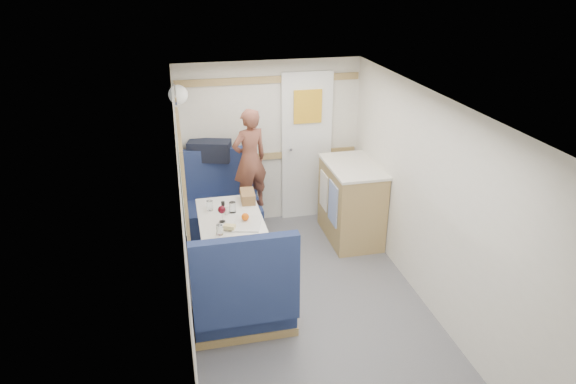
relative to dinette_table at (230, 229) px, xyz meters
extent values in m
plane|color=#515156|center=(0.65, -1.00, -0.57)|extent=(4.50, 4.50, 0.00)
plane|color=silver|center=(0.65, -1.00, 1.43)|extent=(4.50, 4.50, 0.00)
cube|color=silver|center=(0.65, 1.25, 0.43)|extent=(2.20, 0.02, 2.00)
cube|color=silver|center=(-0.45, -1.00, 0.43)|extent=(0.02, 4.50, 2.00)
cube|color=silver|center=(1.75, -1.00, 0.43)|extent=(0.02, 4.50, 2.00)
cube|color=olive|center=(0.65, 1.23, 0.28)|extent=(2.15, 0.02, 0.08)
cube|color=olive|center=(0.65, 1.23, 1.21)|extent=(2.15, 0.02, 0.08)
cube|color=#A9AF95|center=(-0.43, 0.00, 0.68)|extent=(0.04, 1.30, 0.72)
cube|color=white|center=(1.10, 1.22, 0.36)|extent=(0.62, 0.04, 1.86)
cube|color=gold|center=(1.10, 1.19, 0.88)|extent=(0.34, 0.03, 0.40)
cylinder|color=silver|center=(0.88, 1.17, 0.38)|extent=(0.04, 0.10, 0.04)
cube|color=white|center=(0.00, 0.00, 0.13)|extent=(0.62, 0.92, 0.04)
cylinder|color=silver|center=(0.00, 0.00, -0.22)|extent=(0.08, 0.08, 0.66)
cylinder|color=silver|center=(0.00, 0.00, -0.55)|extent=(0.36, 0.36, 0.03)
cube|color=#181E4D|center=(0.00, 0.80, -0.34)|extent=(0.88, 0.50, 0.45)
cube|color=#181E4D|center=(0.00, 1.08, 0.08)|extent=(0.88, 0.10, 0.80)
cube|color=olive|center=(0.00, 0.80, -0.53)|extent=(0.90, 0.52, 0.08)
cube|color=#181E4D|center=(0.00, -0.80, -0.34)|extent=(0.88, 0.50, 0.45)
cube|color=#181E4D|center=(0.00, -1.08, 0.08)|extent=(0.88, 0.10, 0.80)
cube|color=olive|center=(0.00, -0.80, -0.53)|extent=(0.90, 0.52, 0.08)
cube|color=olive|center=(0.00, 1.12, 0.31)|extent=(0.90, 0.14, 0.04)
sphere|color=white|center=(-0.39, 0.85, 1.18)|extent=(0.20, 0.20, 0.20)
cube|color=olive|center=(1.47, 0.55, -0.12)|extent=(0.54, 0.90, 0.90)
cube|color=silver|center=(1.47, 0.55, 0.34)|extent=(0.56, 0.92, 0.03)
cube|color=#5972B2|center=(1.19, 0.37, -0.02)|extent=(0.01, 0.30, 0.48)
cube|color=silver|center=(1.19, 0.73, -0.02)|extent=(0.01, 0.28, 0.44)
imported|color=brown|center=(0.32, 0.71, 0.46)|extent=(0.49, 0.41, 1.15)
cube|color=black|center=(-0.09, 1.12, 0.45)|extent=(0.53, 0.36, 0.23)
cube|color=silver|center=(0.14, -0.23, 0.16)|extent=(0.33, 0.38, 0.02)
sphere|color=orange|center=(0.13, -0.17, 0.21)|extent=(0.07, 0.07, 0.07)
cube|color=#E2D782|center=(-0.04, -0.31, 0.19)|extent=(0.12, 0.10, 0.04)
cylinder|color=white|center=(-0.09, -0.13, 0.16)|extent=(0.06, 0.06, 0.01)
cylinder|color=white|center=(-0.09, -0.13, 0.21)|extent=(0.01, 0.01, 0.10)
sphere|color=#4A0713|center=(-0.09, -0.13, 0.28)|extent=(0.08, 0.08, 0.08)
cylinder|color=white|center=(-0.14, -0.38, 0.20)|extent=(0.06, 0.06, 0.10)
cylinder|color=silver|center=(-0.18, 0.15, 0.21)|extent=(0.06, 0.06, 0.10)
cylinder|color=white|center=(0.04, 0.06, 0.21)|extent=(0.07, 0.07, 0.11)
cylinder|color=brown|center=(0.22, 0.20, 0.21)|extent=(0.07, 0.07, 0.10)
cylinder|color=black|center=(-0.05, 0.12, 0.20)|extent=(0.04, 0.04, 0.10)
cylinder|color=silver|center=(-0.03, 0.02, 0.20)|extent=(0.04, 0.04, 0.09)
cube|color=olive|center=(0.22, 0.29, 0.21)|extent=(0.15, 0.26, 0.11)
camera|label=1|loc=(-0.43, -4.55, 2.44)|focal=32.00mm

